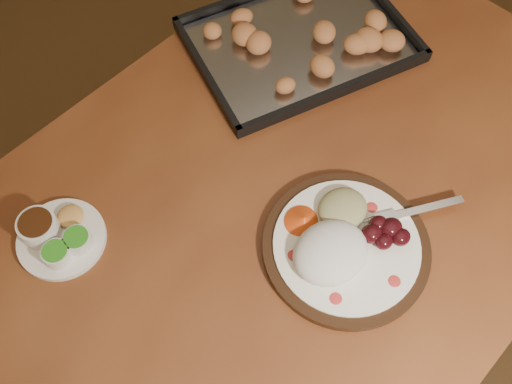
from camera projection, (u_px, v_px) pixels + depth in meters
ground at (331, 282)px, 1.76m from camera, size 4.00×4.00×0.00m
dining_table at (265, 235)px, 1.13m from camera, size 1.65×1.19×0.75m
dinner_plate at (343, 244)px, 0.99m from camera, size 0.38×0.29×0.07m
condiment_saucer at (57, 236)px, 1.00m from camera, size 0.16×0.16×0.05m
baking_tray at (299, 39)px, 1.23m from camera, size 0.49×0.39×0.05m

